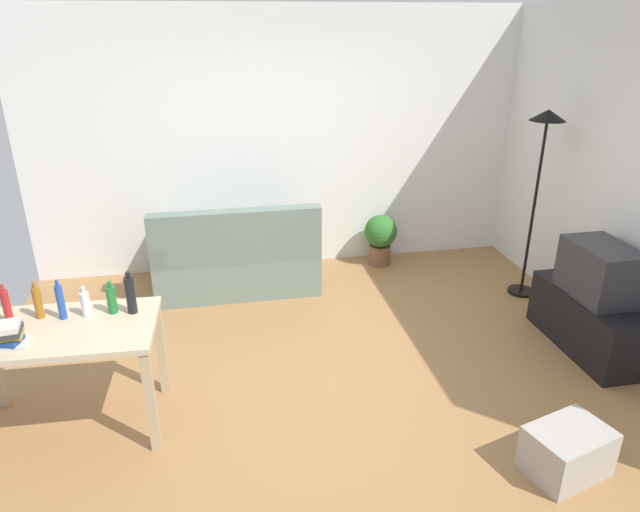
{
  "coord_description": "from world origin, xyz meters",
  "views": [
    {
      "loc": [
        -0.71,
        -3.69,
        2.56
      ],
      "look_at": [
        0.1,
        0.5,
        0.75
      ],
      "focal_mm": 31.67,
      "sensor_mm": 36.0,
      "label": 1
    }
  ],
  "objects_px": {
    "book_stack": "(4,336)",
    "potted_plant": "(380,236)",
    "bottle_dark": "(131,295)",
    "bottle_blue": "(61,302)",
    "couch": "(237,260)",
    "bottle_amber": "(38,302)",
    "tv": "(600,271)",
    "desk": "(61,343)",
    "bottle_green": "(112,299)",
    "bottle_clear": "(86,303)",
    "torchiere_lamp": "(542,154)",
    "storage_box": "(567,451)",
    "tv_stand": "(589,322)",
    "bottle_red": "(7,306)"
  },
  "relations": [
    {
      "from": "couch",
      "to": "bottle_red",
      "type": "height_order",
      "value": "bottle_red"
    },
    {
      "from": "potted_plant",
      "to": "bottle_clear",
      "type": "relative_size",
      "value": 2.79
    },
    {
      "from": "bottle_dark",
      "to": "torchiere_lamp",
      "type": "bearing_deg",
      "value": 18.1
    },
    {
      "from": "tv_stand",
      "to": "torchiere_lamp",
      "type": "relative_size",
      "value": 0.61
    },
    {
      "from": "bottle_green",
      "to": "bottle_dark",
      "type": "bearing_deg",
      "value": -10.48
    },
    {
      "from": "storage_box",
      "to": "bottle_green",
      "type": "bearing_deg",
      "value": 156.91
    },
    {
      "from": "potted_plant",
      "to": "bottle_blue",
      "type": "height_order",
      "value": "bottle_blue"
    },
    {
      "from": "bottle_blue",
      "to": "bottle_green",
      "type": "xyz_separation_m",
      "value": [
        0.31,
        0.02,
        -0.02
      ]
    },
    {
      "from": "tv",
      "to": "bottle_blue",
      "type": "height_order",
      "value": "bottle_blue"
    },
    {
      "from": "torchiere_lamp",
      "to": "desk",
      "type": "height_order",
      "value": "torchiere_lamp"
    },
    {
      "from": "bottle_clear",
      "to": "bottle_dark",
      "type": "xyz_separation_m",
      "value": [
        0.29,
        -0.01,
        0.04
      ]
    },
    {
      "from": "tv_stand",
      "to": "bottle_dark",
      "type": "bearing_deg",
      "value": 91.93
    },
    {
      "from": "storage_box",
      "to": "couch",
      "type": "bearing_deg",
      "value": 121.58
    },
    {
      "from": "couch",
      "to": "tv",
      "type": "distance_m",
      "value": 3.3
    },
    {
      "from": "tv_stand",
      "to": "torchiere_lamp",
      "type": "bearing_deg",
      "value": 0.0
    },
    {
      "from": "storage_box",
      "to": "bottle_amber",
      "type": "height_order",
      "value": "bottle_amber"
    },
    {
      "from": "bottle_dark",
      "to": "bottle_green",
      "type": "bearing_deg",
      "value": 169.52
    },
    {
      "from": "couch",
      "to": "bottle_amber",
      "type": "height_order",
      "value": "bottle_amber"
    },
    {
      "from": "tv",
      "to": "bottle_green",
      "type": "relative_size",
      "value": 2.68
    },
    {
      "from": "desk",
      "to": "bottle_dark",
      "type": "relative_size",
      "value": 4.17
    },
    {
      "from": "couch",
      "to": "bottle_green",
      "type": "relative_size",
      "value": 7.16
    },
    {
      "from": "desk",
      "to": "potted_plant",
      "type": "distance_m",
      "value": 3.6
    },
    {
      "from": "book_stack",
      "to": "potted_plant",
      "type": "bearing_deg",
      "value": 38.52
    },
    {
      "from": "bottle_dark",
      "to": "bottle_blue",
      "type": "bearing_deg",
      "value": 179.93
    },
    {
      "from": "bottle_clear",
      "to": "bottle_red",
      "type": "bearing_deg",
      "value": -178.71
    },
    {
      "from": "bottle_blue",
      "to": "bottle_green",
      "type": "bearing_deg",
      "value": 4.28
    },
    {
      "from": "bottle_red",
      "to": "bottle_amber",
      "type": "height_order",
      "value": "bottle_red"
    },
    {
      "from": "potted_plant",
      "to": "storage_box",
      "type": "relative_size",
      "value": 1.19
    },
    {
      "from": "bottle_blue",
      "to": "bottle_green",
      "type": "distance_m",
      "value": 0.31
    },
    {
      "from": "tv_stand",
      "to": "bottle_dark",
      "type": "xyz_separation_m",
      "value": [
        -3.55,
        -0.12,
        0.65
      ]
    },
    {
      "from": "couch",
      "to": "tv",
      "type": "xyz_separation_m",
      "value": [
        2.8,
        -1.7,
        0.39
      ]
    },
    {
      "from": "couch",
      "to": "storage_box",
      "type": "bearing_deg",
      "value": 121.58
    },
    {
      "from": "torchiere_lamp",
      "to": "storage_box",
      "type": "height_order",
      "value": "torchiere_lamp"
    },
    {
      "from": "bottle_green",
      "to": "potted_plant",
      "type": "bearing_deg",
      "value": 40.36
    },
    {
      "from": "desk",
      "to": "bottle_amber",
      "type": "height_order",
      "value": "bottle_amber"
    },
    {
      "from": "bottle_clear",
      "to": "book_stack",
      "type": "relative_size",
      "value": 0.79
    },
    {
      "from": "torchiere_lamp",
      "to": "couch",
      "type": "bearing_deg",
      "value": 166.79
    },
    {
      "from": "tv",
      "to": "desk",
      "type": "relative_size",
      "value": 0.49
    },
    {
      "from": "tv_stand",
      "to": "potted_plant",
      "type": "distance_m",
      "value": 2.34
    },
    {
      "from": "couch",
      "to": "tv",
      "type": "height_order",
      "value": "same"
    },
    {
      "from": "storage_box",
      "to": "book_stack",
      "type": "bearing_deg",
      "value": 165.72
    },
    {
      "from": "storage_box",
      "to": "bottle_green",
      "type": "distance_m",
      "value": 3.01
    },
    {
      "from": "bottle_red",
      "to": "bottle_green",
      "type": "distance_m",
      "value": 0.63
    },
    {
      "from": "tv",
      "to": "bottle_green",
      "type": "xyz_separation_m",
      "value": [
        -3.68,
        -0.1,
        0.16
      ]
    },
    {
      "from": "torchiere_lamp",
      "to": "bottle_clear",
      "type": "bearing_deg",
      "value": -163.37
    },
    {
      "from": "tv",
      "to": "storage_box",
      "type": "relative_size",
      "value": 1.25
    },
    {
      "from": "torchiere_lamp",
      "to": "bottle_dark",
      "type": "relative_size",
      "value": 6.17
    },
    {
      "from": "storage_box",
      "to": "bottle_amber",
      "type": "relative_size",
      "value": 1.88
    },
    {
      "from": "couch",
      "to": "desk",
      "type": "height_order",
      "value": "couch"
    },
    {
      "from": "bottle_red",
      "to": "book_stack",
      "type": "distance_m",
      "value": 0.31
    }
  ]
}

